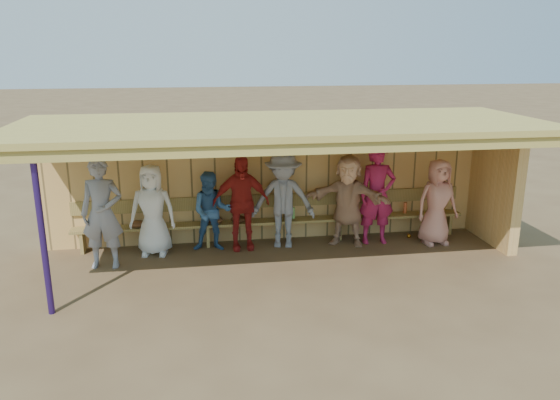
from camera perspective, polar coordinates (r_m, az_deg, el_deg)
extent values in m
plane|color=brown|center=(9.78, 0.32, -6.49)|extent=(90.00, 90.00, 0.00)
imported|color=gray|center=(9.74, -18.10, -1.34)|extent=(0.75, 0.53, 1.93)
imported|color=white|center=(10.15, -13.18, -1.03)|extent=(0.88, 0.63, 1.68)
imported|color=#345F91|center=(10.18, -7.17, -1.21)|extent=(0.78, 0.64, 1.51)
imported|color=#AB201B|center=(10.17, -4.10, -0.29)|extent=(1.06, 0.47, 1.80)
imported|color=gray|center=(10.25, 0.33, 0.02)|extent=(1.31, 0.92, 1.84)
imported|color=tan|center=(10.46, 7.08, -0.02)|extent=(1.70, 1.16, 1.76)
imported|color=#AA1B47|center=(10.61, 10.11, 0.54)|extent=(0.72, 0.48, 1.92)
imported|color=tan|center=(10.86, 16.10, -0.20)|extent=(0.85, 0.59, 1.67)
cube|color=#E2AD60|center=(10.68, -0.83, 2.21)|extent=(8.60, 0.20, 2.40)
cube|color=#E2AD60|center=(11.24, 21.59, 1.77)|extent=(0.20, 1.62, 2.40)
cube|color=#B19D48|center=(9.14, 0.34, 7.89)|extent=(8.80, 3.20, 0.10)
cube|color=#B19D48|center=(7.70, 2.15, 5.43)|extent=(8.80, 0.10, 0.18)
cube|color=#B19D48|center=(9.34, -23.47, 5.90)|extent=(0.08, 3.00, 0.16)
cube|color=#B19D48|center=(9.15, -17.68, 6.28)|extent=(0.08, 3.00, 0.16)
cube|color=#B19D48|center=(9.05, -11.69, 6.60)|extent=(0.08, 3.00, 0.16)
cube|color=#B19D48|center=(9.06, -5.64, 6.85)|extent=(0.08, 3.00, 0.16)
cube|color=#B19D48|center=(9.16, 0.34, 7.02)|extent=(0.08, 3.00, 0.16)
cube|color=#B19D48|center=(9.36, 6.14, 7.12)|extent=(0.08, 3.00, 0.16)
cube|color=#B19D48|center=(9.65, 11.64, 7.14)|extent=(0.08, 3.00, 0.16)
cube|color=#B19D48|center=(10.02, 16.78, 7.11)|extent=(0.08, 3.00, 0.16)
cube|color=#B19D48|center=(10.46, 21.52, 7.02)|extent=(0.08, 3.00, 0.16)
cylinder|color=navy|center=(8.22, -23.59, -3.30)|extent=(0.09, 0.09, 2.40)
cube|color=#9F8544|center=(10.62, -0.60, -2.23)|extent=(7.60, 0.32, 0.05)
cube|color=#9F8544|center=(10.66, -0.73, -0.05)|extent=(7.60, 0.04, 0.26)
cube|color=#9F8544|center=(10.80, -19.90, -4.14)|extent=(0.06, 0.29, 0.40)
cube|color=#9F8544|center=(10.59, -7.54, -3.70)|extent=(0.06, 0.29, 0.40)
cube|color=#9F8544|center=(10.94, 6.13, -3.01)|extent=(0.06, 0.29, 0.40)
cube|color=#9F8544|center=(11.73, 17.09, -2.33)|extent=(0.06, 0.29, 0.40)
cylinder|color=gold|center=(11.39, 16.34, -1.76)|extent=(0.13, 0.41, 0.80)
sphere|color=orange|center=(11.25, 13.32, -3.68)|extent=(0.08, 0.08, 0.08)
ellipsoid|color=#593319|center=(10.50, -14.64, -2.43)|extent=(0.30, 0.24, 0.14)
ellipsoid|color=#593319|center=(10.47, -4.36, -2.00)|extent=(0.30, 0.24, 0.14)
ellipsoid|color=#593319|center=(10.44, -6.79, -2.11)|extent=(0.30, 0.24, 0.14)
cylinder|color=#8DD369|center=(10.68, 1.39, -1.36)|extent=(0.07, 0.07, 0.22)
cylinder|color=#D95E30|center=(11.31, 12.94, -0.79)|extent=(0.07, 0.07, 0.22)
cylinder|color=#8DD168|center=(11.10, 15.58, -3.72)|extent=(0.07, 0.07, 0.22)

